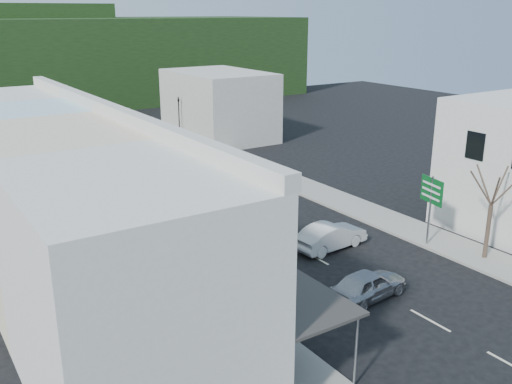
% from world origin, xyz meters
% --- Properties ---
extents(ground, '(120.00, 120.00, 0.00)m').
position_xyz_m(ground, '(0.00, 0.00, 0.00)').
color(ground, black).
rests_on(ground, ground).
extents(sidewalk_left, '(3.00, 52.00, 0.15)m').
position_xyz_m(sidewalk_left, '(-7.50, 10.00, 0.07)').
color(sidewalk_left, gray).
rests_on(sidewalk_left, ground).
extents(sidewalk_right, '(3.00, 52.00, 0.15)m').
position_xyz_m(sidewalk_right, '(7.50, 10.00, 0.07)').
color(sidewalk_right, gray).
rests_on(sidewalk_right, ground).
extents(shopfront_row, '(8.25, 30.00, 8.00)m').
position_xyz_m(shopfront_row, '(-12.49, 5.00, 4.00)').
color(shopfront_row, beige).
rests_on(shopfront_row, ground).
extents(distant_block_right, '(8.00, 12.00, 7.00)m').
position_xyz_m(distant_block_right, '(11.00, 30.00, 3.50)').
color(distant_block_right, '#B7B2A8').
rests_on(distant_block_right, ground).
extents(hillside, '(80.00, 26.00, 14.00)m').
position_xyz_m(hillside, '(-1.45, 65.09, 6.73)').
color(hillside, black).
rests_on(hillside, ground).
extents(bus, '(3.17, 11.73, 3.10)m').
position_xyz_m(bus, '(-2.40, 10.59, 1.55)').
color(bus, yellow).
rests_on(bus, ground).
extents(car_silver, '(4.54, 2.19, 1.40)m').
position_xyz_m(car_silver, '(-0.89, -4.99, 0.70)').
color(car_silver, '#A3A3A7').
rests_on(car_silver, ground).
extents(car_white, '(4.53, 2.14, 1.40)m').
position_xyz_m(car_white, '(1.53, 0.56, 0.70)').
color(car_white, silver).
rests_on(car_white, ground).
extents(car_red, '(4.77, 2.35, 1.40)m').
position_xyz_m(car_red, '(-4.22, 2.19, 0.70)').
color(car_red, maroon).
rests_on(car_red, ground).
extents(car_black_near, '(4.68, 2.35, 1.40)m').
position_xyz_m(car_black_near, '(2.77, 13.75, 0.70)').
color(car_black_near, black).
rests_on(car_black_near, ground).
extents(car_black_far, '(4.50, 2.06, 1.40)m').
position_xyz_m(car_black_far, '(-3.69, 20.09, 0.70)').
color(car_black_far, black).
rests_on(car_black_far, ground).
extents(car_navy_far, '(4.70, 2.39, 1.40)m').
position_xyz_m(car_navy_far, '(4.07, 23.27, 0.70)').
color(car_navy_far, black).
rests_on(car_navy_far, ground).
extents(pedestrian_left, '(0.53, 0.68, 1.70)m').
position_xyz_m(pedestrian_left, '(-8.29, 2.43, 1.00)').
color(pedestrian_left, black).
rests_on(pedestrian_left, sidewalk_left).
extents(direction_sign, '(1.02, 1.98, 4.20)m').
position_xyz_m(direction_sign, '(6.40, -2.25, 2.10)').
color(direction_sign, '#0A511E').
rests_on(direction_sign, ground).
extents(street_tree, '(2.50, 2.50, 6.29)m').
position_xyz_m(street_tree, '(7.56, -5.25, 3.15)').
color(street_tree, '#3C2D23').
rests_on(street_tree, ground).
extents(traffic_signal, '(0.88, 1.14, 4.67)m').
position_xyz_m(traffic_signal, '(6.60, 30.56, 2.33)').
color(traffic_signal, black).
rests_on(traffic_signal, ground).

